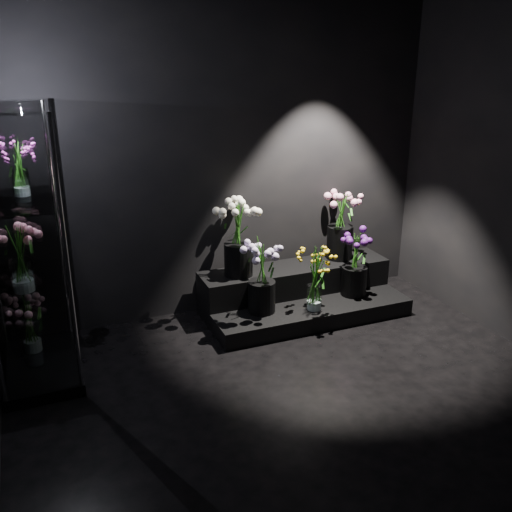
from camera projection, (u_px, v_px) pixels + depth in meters
floor at (325, 422)px, 3.80m from camera, size 4.00×4.00×0.00m
wall_back at (223, 162)px, 5.06m from camera, size 4.00×0.00×4.00m
display_riser at (300, 293)px, 5.38m from camera, size 1.84×0.82×0.41m
display_case at (25, 251)px, 4.04m from camera, size 0.54×0.90×1.99m
bouquet_orange_bells at (315, 279)px, 4.99m from camera, size 0.28×0.28×0.58m
bouquet_lilac at (262, 270)px, 4.92m from camera, size 0.40×0.40×0.68m
bouquet_purple at (355, 260)px, 5.29m from camera, size 0.39×0.39×0.63m
bouquet_cream_roses at (238, 233)px, 5.05m from camera, size 0.54×0.54×0.68m
bouquet_pink_roses at (341, 220)px, 5.47m from camera, size 0.48×0.48×0.68m
bouquet_case_pink at (20, 258)px, 3.83m from camera, size 0.34×0.34×0.46m
bouquet_case_magenta at (19, 169)px, 3.97m from camera, size 0.23×0.23×0.37m
bouquet_case_base_pink at (29, 320)px, 4.43m from camera, size 0.32×0.32×0.51m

